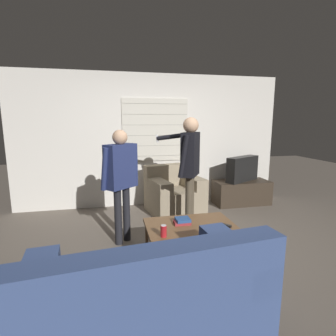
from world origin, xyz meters
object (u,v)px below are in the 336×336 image
(couch_blue, at_px, (148,304))
(armchair_beige, at_px, (174,193))
(book_stack, at_px, (182,221))
(coffee_table, at_px, (190,228))
(spare_remote, at_px, (226,225))
(soda_can, at_px, (164,231))
(tv, at_px, (242,169))
(person_right_standing, at_px, (190,159))
(person_left_standing, at_px, (121,173))

(couch_blue, height_order, armchair_beige, couch_blue)
(armchair_beige, relative_size, book_stack, 5.40)
(coffee_table, bearing_deg, spare_remote, -19.18)
(soda_can, bearing_deg, tv, 46.82)
(person_right_standing, bearing_deg, couch_blue, -174.37)
(couch_blue, xyz_separation_m, coffee_table, (0.66, 1.10, 0.07))
(armchair_beige, bearing_deg, tv, 173.99)
(person_left_standing, height_order, spare_remote, person_left_standing)
(person_left_standing, distance_m, spare_remote, 1.50)
(person_left_standing, bearing_deg, armchair_beige, 7.07)
(armchair_beige, xyz_separation_m, person_left_standing, (-0.99, -1.08, 0.64))
(couch_blue, bearing_deg, armchair_beige, 66.92)
(couch_blue, height_order, tv, tv)
(person_right_standing, xyz_separation_m, soda_can, (-0.62, -1.15, -0.58))
(person_right_standing, bearing_deg, armchair_beige, 32.06)
(book_stack, bearing_deg, person_right_standing, 68.54)
(person_right_standing, xyz_separation_m, book_stack, (-0.34, -0.86, -0.60))
(couch_blue, xyz_separation_m, book_stack, (0.57, 1.15, 0.14))
(tv, bearing_deg, armchair_beige, -22.72)
(tv, xyz_separation_m, book_stack, (-1.75, -1.87, -0.23))
(armchair_beige, bearing_deg, book_stack, 67.88)
(person_right_standing, bearing_deg, person_left_standing, 131.93)
(person_left_standing, relative_size, person_right_standing, 0.90)
(armchair_beige, relative_size, spare_remote, 8.64)
(spare_remote, bearing_deg, soda_can, 147.54)
(person_left_standing, xyz_separation_m, book_stack, (0.68, -0.64, -0.49))
(person_left_standing, bearing_deg, tv, -13.52)
(tv, height_order, book_stack, tv)
(couch_blue, height_order, person_left_standing, person_left_standing)
(tv, distance_m, person_right_standing, 1.78)
(spare_remote, bearing_deg, book_stack, 117.78)
(coffee_table, relative_size, tv, 1.29)
(coffee_table, xyz_separation_m, spare_remote, (0.38, -0.13, 0.05))
(coffee_table, bearing_deg, book_stack, 151.18)
(person_left_standing, xyz_separation_m, person_right_standing, (1.02, 0.22, 0.12))
(couch_blue, distance_m, person_left_standing, 1.90)
(tv, xyz_separation_m, spare_remote, (-1.28, -2.05, -0.25))
(tv, relative_size, book_stack, 4.05)
(couch_blue, relative_size, armchair_beige, 1.66)
(couch_blue, distance_m, book_stack, 1.29)
(person_left_standing, bearing_deg, soda_can, -107.35)
(person_right_standing, relative_size, soda_can, 13.59)
(book_stack, bearing_deg, person_left_standing, 136.94)
(couch_blue, xyz_separation_m, person_right_standing, (0.91, 2.01, 0.75))
(armchair_beige, relative_size, soda_can, 8.51)
(coffee_table, bearing_deg, armchair_beige, 82.91)
(person_right_standing, relative_size, book_stack, 8.62)
(armchair_beige, distance_m, person_left_standing, 1.60)
(armchair_beige, height_order, tv, tv)
(coffee_table, height_order, spare_remote, spare_remote)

